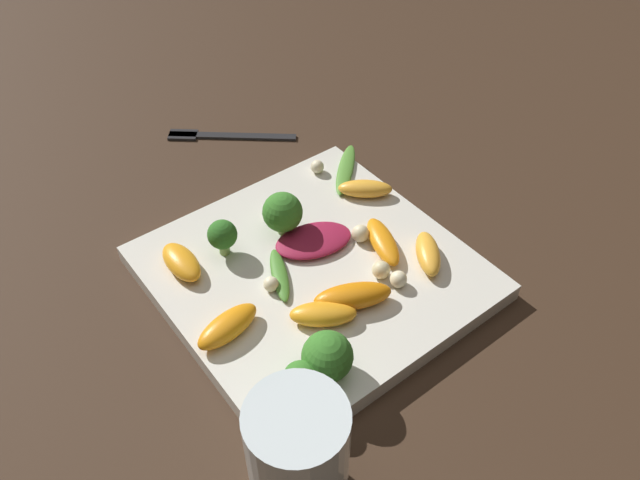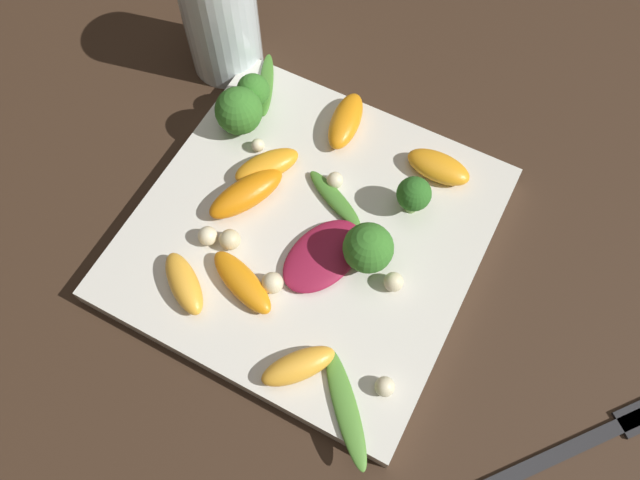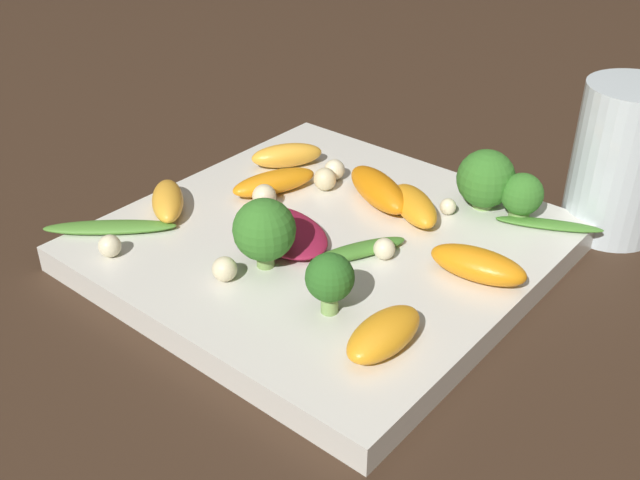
% 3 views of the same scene
% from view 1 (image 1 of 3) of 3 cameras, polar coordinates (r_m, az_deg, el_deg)
% --- Properties ---
extents(ground_plane, '(2.40, 2.40, 0.00)m').
position_cam_1_polar(ground_plane, '(0.62, -0.64, -3.60)').
color(ground_plane, '#382619').
extents(plate, '(0.28, 0.28, 0.02)m').
position_cam_1_polar(plate, '(0.61, -0.65, -3.01)').
color(plate, silver).
rests_on(plate, ground_plane).
extents(drinking_glass, '(0.07, 0.07, 0.11)m').
position_cam_1_polar(drinking_glass, '(0.45, -2.01, -19.35)').
color(drinking_glass, silver).
rests_on(drinking_glass, ground_plane).
extents(fork, '(0.13, 0.12, 0.01)m').
position_cam_1_polar(fork, '(0.81, -9.34, 9.48)').
color(fork, '#262628').
rests_on(fork, ground_plane).
extents(radicchio_leaf_0, '(0.09, 0.07, 0.01)m').
position_cam_1_polar(radicchio_leaf_0, '(0.62, -0.59, -0.03)').
color(radicchio_leaf_0, maroon).
rests_on(radicchio_leaf_0, plate).
extents(orange_segment_0, '(0.07, 0.04, 0.02)m').
position_cam_1_polar(orange_segment_0, '(0.55, -8.44, -7.81)').
color(orange_segment_0, orange).
rests_on(orange_segment_0, plate).
extents(orange_segment_1, '(0.05, 0.06, 0.02)m').
position_cam_1_polar(orange_segment_1, '(0.61, 9.85, -1.22)').
color(orange_segment_1, '#FCAD33').
rests_on(orange_segment_1, plate).
extents(orange_segment_2, '(0.08, 0.06, 0.02)m').
position_cam_1_polar(orange_segment_2, '(0.57, 3.14, -5.08)').
color(orange_segment_2, orange).
rests_on(orange_segment_2, plate).
extents(orange_segment_3, '(0.03, 0.06, 0.02)m').
position_cam_1_polar(orange_segment_3, '(0.61, -12.55, -1.98)').
color(orange_segment_3, orange).
rests_on(orange_segment_3, plate).
extents(orange_segment_4, '(0.06, 0.06, 0.02)m').
position_cam_1_polar(orange_segment_4, '(0.55, 0.29, -6.78)').
color(orange_segment_4, orange).
rests_on(orange_segment_4, plate).
extents(orange_segment_5, '(0.06, 0.05, 0.02)m').
position_cam_1_polar(orange_segment_5, '(0.68, 4.15, 4.70)').
color(orange_segment_5, '#FCAD33').
rests_on(orange_segment_5, plate).
extents(orange_segment_6, '(0.05, 0.07, 0.02)m').
position_cam_1_polar(orange_segment_6, '(0.62, 5.77, -0.14)').
color(orange_segment_6, orange).
rests_on(orange_segment_6, plate).
extents(broccoli_floret_0, '(0.04, 0.04, 0.04)m').
position_cam_1_polar(broccoli_floret_0, '(0.51, 0.68, -10.62)').
color(broccoli_floret_0, '#84AD5B').
rests_on(broccoli_floret_0, plate).
extents(broccoli_floret_1, '(0.03, 0.03, 0.03)m').
position_cam_1_polar(broccoli_floret_1, '(0.50, -1.76, -12.69)').
color(broccoli_floret_1, '#84AD5B').
rests_on(broccoli_floret_1, plate).
extents(broccoli_floret_2, '(0.04, 0.04, 0.05)m').
position_cam_1_polar(broccoli_floret_2, '(0.62, -3.45, 2.52)').
color(broccoli_floret_2, '#7A9E51').
rests_on(broccoli_floret_2, plate).
extents(broccoli_floret_3, '(0.03, 0.03, 0.04)m').
position_cam_1_polar(broccoli_floret_3, '(0.61, -8.91, 0.43)').
color(broccoli_floret_3, '#84AD5B').
rests_on(broccoli_floret_3, plate).
extents(arugula_sprig_0, '(0.08, 0.08, 0.01)m').
position_cam_1_polar(arugula_sprig_0, '(0.71, 2.36, 6.49)').
color(arugula_sprig_0, '#518E33').
rests_on(arugula_sprig_0, plate).
extents(arugula_sprig_1, '(0.07, 0.04, 0.00)m').
position_cam_1_polar(arugula_sprig_1, '(0.51, -3.79, -15.02)').
color(arugula_sprig_1, '#47842D').
rests_on(arugula_sprig_1, plate).
extents(arugula_sprig_2, '(0.04, 0.07, 0.01)m').
position_cam_1_polar(arugula_sprig_2, '(0.59, -3.72, -3.18)').
color(arugula_sprig_2, '#47842D').
rests_on(arugula_sprig_2, plate).
extents(macadamia_nut_0, '(0.02, 0.02, 0.02)m').
position_cam_1_polar(macadamia_nut_0, '(0.62, 3.95, 0.42)').
color(macadamia_nut_0, beige).
rests_on(macadamia_nut_0, plate).
extents(macadamia_nut_1, '(0.02, 0.02, 0.02)m').
position_cam_1_polar(macadamia_nut_1, '(0.59, 5.60, -2.73)').
color(macadamia_nut_1, beige).
rests_on(macadamia_nut_1, plate).
extents(macadamia_nut_2, '(0.02, 0.02, 0.02)m').
position_cam_1_polar(macadamia_nut_2, '(0.71, -0.26, 6.72)').
color(macadamia_nut_2, beige).
rests_on(macadamia_nut_2, plate).
extents(macadamia_nut_3, '(0.01, 0.01, 0.01)m').
position_cam_1_polar(macadamia_nut_3, '(0.54, 0.14, -9.09)').
color(macadamia_nut_3, beige).
rests_on(macadamia_nut_3, plate).
extents(macadamia_nut_4, '(0.02, 0.02, 0.02)m').
position_cam_1_polar(macadamia_nut_4, '(0.65, -4.17, 2.92)').
color(macadamia_nut_4, beige).
rests_on(macadamia_nut_4, plate).
extents(macadamia_nut_5, '(0.01, 0.01, 0.01)m').
position_cam_1_polar(macadamia_nut_5, '(0.58, -4.25, -4.30)').
color(macadamia_nut_5, beige).
rests_on(macadamia_nut_5, plate).
extents(macadamia_nut_6, '(0.02, 0.02, 0.02)m').
position_cam_1_polar(macadamia_nut_6, '(0.59, 7.18, -3.58)').
color(macadamia_nut_6, beige).
rests_on(macadamia_nut_6, plate).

